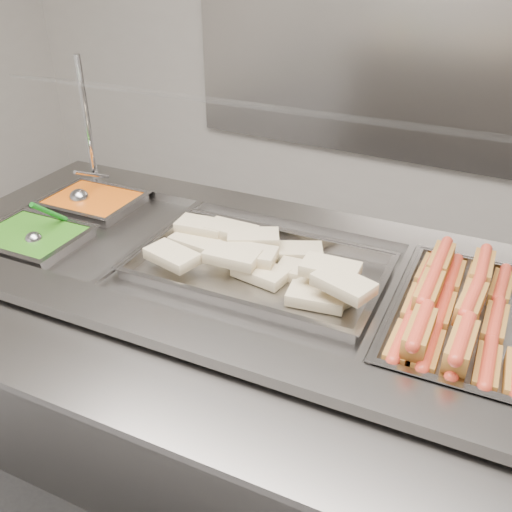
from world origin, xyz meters
The scene contains 12 objects.
back_panel centered at (0.00, 2.45, 1.20)m, with size 3.00×0.04×1.20m, color gray.
steam_counter centered at (-0.07, 0.41, 0.48)m, with size 2.07×1.00×0.97m.
tray_rail centered at (-0.04, -0.14, 0.91)m, with size 1.95×0.50×0.06m.
sneeze_guard centered at (-0.08, 0.65, 1.36)m, with size 1.79×0.41×0.47m.
pan_hotdogs centered at (0.60, 0.45, 0.92)m, with size 0.40×0.61×0.11m.
pan_wraps centered at (-0.01, 0.42, 0.94)m, with size 0.75×0.47×0.08m.
pan_beans centered at (-0.77, 0.53, 0.92)m, with size 0.34×0.28×0.11m.
pan_peas centered at (-0.76, 0.22, 0.92)m, with size 0.34×0.28×0.11m.
hotdogs_in_buns centered at (0.57, 0.44, 0.97)m, with size 0.35×0.56×0.13m.
tortilla_wraps centered at (-0.03, 0.43, 0.98)m, with size 0.75×0.39×0.11m.
ladle centered at (-0.81, 0.51, 0.97)m, with size 0.08×0.21×0.15m.
serving_spoon centered at (-0.72, 0.22, 0.98)m, with size 0.06×0.19×0.16m.
Camera 1 is at (0.68, -0.89, 1.85)m, focal length 40.00 mm.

